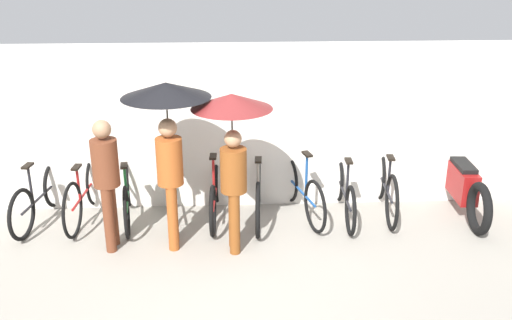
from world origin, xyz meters
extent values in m
plane|color=gray|center=(0.00, 0.00, 0.00)|extent=(30.00, 30.00, 0.00)
cube|color=silver|center=(0.00, 2.01, 1.18)|extent=(13.90, 0.12, 2.36)
torus|color=black|center=(-2.33, 2.07, 0.34)|extent=(0.15, 0.68, 0.68)
torus|color=black|center=(-2.47, 1.07, 0.34)|extent=(0.15, 0.68, 0.68)
cylinder|color=black|center=(-2.40, 1.57, 0.34)|extent=(0.17, 1.01, 0.04)
cylinder|color=black|center=(-2.43, 1.39, 0.61)|extent=(0.04, 0.04, 0.53)
cube|color=black|center=(-2.43, 1.39, 0.89)|extent=(0.12, 0.21, 0.03)
cylinder|color=black|center=(-2.33, 2.07, 0.72)|extent=(0.04, 0.04, 0.75)
cylinder|color=black|center=(-2.33, 2.07, 1.09)|extent=(0.44, 0.09, 0.03)
torus|color=black|center=(-1.77, 2.12, 0.37)|extent=(0.09, 0.75, 0.74)
torus|color=black|center=(-1.83, 1.10, 0.37)|extent=(0.09, 0.75, 0.74)
cylinder|color=maroon|center=(-1.80, 1.61, 0.37)|extent=(0.09, 1.03, 0.04)
cylinder|color=maroon|center=(-1.81, 1.43, 0.60)|extent=(0.04, 0.04, 0.45)
cube|color=black|center=(-1.81, 1.43, 0.84)|extent=(0.10, 0.20, 0.03)
cylinder|color=maroon|center=(-1.77, 2.12, 0.70)|extent=(0.04, 0.04, 0.66)
cylinder|color=maroon|center=(-1.77, 2.12, 1.04)|extent=(0.44, 0.05, 0.03)
torus|color=black|center=(-1.27, 2.04, 0.35)|extent=(0.14, 0.70, 0.70)
torus|color=black|center=(-1.13, 1.05, 0.35)|extent=(0.14, 0.70, 0.70)
cylinder|color=#19662D|center=(-1.20, 1.55, 0.35)|extent=(0.17, 1.00, 0.04)
cylinder|color=#19662D|center=(-1.18, 1.38, 0.60)|extent=(0.04, 0.04, 0.51)
cube|color=black|center=(-1.18, 1.38, 0.87)|extent=(0.12, 0.21, 0.03)
cylinder|color=#19662D|center=(-1.27, 2.04, 0.67)|extent=(0.04, 0.04, 0.64)
cylinder|color=#19662D|center=(-1.27, 2.04, 0.99)|extent=(0.44, 0.09, 0.03)
torus|color=black|center=(-0.68, 2.04, 0.33)|extent=(0.15, 0.67, 0.67)
torus|color=black|center=(-0.52, 1.05, 0.33)|extent=(0.15, 0.67, 0.67)
cylinder|color=#19662D|center=(-0.60, 1.55, 0.33)|extent=(0.20, 0.99, 0.04)
cylinder|color=#19662D|center=(-0.57, 1.37, 0.64)|extent=(0.04, 0.04, 0.62)
cube|color=black|center=(-0.57, 1.37, 0.97)|extent=(0.12, 0.21, 0.03)
cylinder|color=#19662D|center=(-0.68, 2.04, 0.67)|extent=(0.04, 0.04, 0.66)
cylinder|color=#19662D|center=(-0.68, 2.04, 1.00)|extent=(0.44, 0.10, 0.03)
torus|color=black|center=(0.02, 2.11, 0.34)|extent=(0.08, 0.68, 0.68)
torus|color=black|center=(-0.02, 1.06, 0.34)|extent=(0.08, 0.68, 0.68)
cylinder|color=maroon|center=(0.00, 1.58, 0.34)|extent=(0.08, 1.06, 0.04)
cylinder|color=maroon|center=(-0.01, 1.40, 0.65)|extent=(0.04, 0.04, 0.61)
cube|color=black|center=(-0.01, 1.40, 0.97)|extent=(0.10, 0.20, 0.03)
cylinder|color=maroon|center=(0.02, 2.11, 0.69)|extent=(0.04, 0.04, 0.70)
cylinder|color=maroon|center=(0.02, 2.11, 1.05)|extent=(0.44, 0.04, 0.03)
torus|color=black|center=(0.64, 2.08, 0.37)|extent=(0.10, 0.74, 0.74)
torus|color=black|center=(0.57, 0.99, 0.37)|extent=(0.10, 0.74, 0.74)
cylinder|color=#A59E93|center=(0.60, 1.53, 0.37)|extent=(0.11, 1.09, 0.04)
cylinder|color=#A59E93|center=(0.59, 1.34, 0.64)|extent=(0.04, 0.04, 0.55)
cube|color=black|center=(0.59, 1.34, 0.93)|extent=(0.10, 0.21, 0.03)
cylinder|color=#A59E93|center=(0.64, 2.08, 0.66)|extent=(0.04, 0.04, 0.58)
cylinder|color=#A59E93|center=(0.64, 2.08, 0.95)|extent=(0.44, 0.06, 0.03)
torus|color=black|center=(1.08, 2.09, 0.36)|extent=(0.22, 0.71, 0.72)
torus|color=black|center=(1.33, 1.09, 0.36)|extent=(0.22, 0.71, 0.72)
cylinder|color=#19478C|center=(1.20, 1.59, 0.36)|extent=(0.28, 1.01, 0.04)
cylinder|color=#19478C|center=(1.24, 1.41, 0.66)|extent=(0.04, 0.04, 0.60)
cube|color=black|center=(1.24, 1.41, 0.98)|extent=(0.14, 0.22, 0.03)
cylinder|color=#19478C|center=(1.08, 2.09, 0.70)|extent=(0.04, 0.04, 0.69)
cylinder|color=#19478C|center=(1.08, 2.09, 1.05)|extent=(0.43, 0.13, 0.03)
torus|color=black|center=(1.82, 2.07, 0.33)|extent=(0.08, 0.67, 0.67)
torus|color=black|center=(1.78, 0.99, 0.33)|extent=(0.08, 0.67, 0.67)
cylinder|color=black|center=(1.80, 1.53, 0.33)|extent=(0.08, 1.08, 0.04)
cylinder|color=black|center=(1.79, 1.34, 0.61)|extent=(0.04, 0.04, 0.55)
cube|color=black|center=(1.79, 1.34, 0.90)|extent=(0.10, 0.20, 0.03)
cylinder|color=black|center=(1.82, 2.07, 0.70)|extent=(0.04, 0.04, 0.74)
cylinder|color=black|center=(1.82, 2.07, 1.07)|extent=(0.44, 0.05, 0.03)
torus|color=black|center=(2.45, 2.11, 0.38)|extent=(0.12, 0.76, 0.76)
torus|color=black|center=(2.36, 1.12, 0.38)|extent=(0.12, 0.76, 0.76)
cylinder|color=black|center=(2.40, 1.62, 0.38)|extent=(0.12, 1.00, 0.04)
cylinder|color=black|center=(2.39, 1.44, 0.63)|extent=(0.04, 0.04, 0.50)
cube|color=black|center=(2.39, 1.44, 0.89)|extent=(0.11, 0.21, 0.03)
cylinder|color=black|center=(2.45, 2.11, 0.67)|extent=(0.04, 0.04, 0.58)
cylinder|color=black|center=(2.45, 2.11, 0.96)|extent=(0.44, 0.07, 0.03)
cylinder|color=brown|center=(-1.28, 0.68, 0.43)|extent=(0.13, 0.13, 0.86)
cylinder|color=brown|center=(-1.27, 0.86, 0.43)|extent=(0.13, 0.13, 0.86)
cylinder|color=brown|center=(-1.28, 0.77, 1.15)|extent=(0.32, 0.32, 0.58)
sphere|color=#997051|center=(-1.28, 0.77, 1.57)|extent=(0.22, 0.22, 0.22)
cylinder|color=#9E4C1E|center=(-0.50, 0.69, 0.43)|extent=(0.13, 0.13, 0.86)
cylinder|color=#9E4C1E|center=(-0.52, 0.87, 0.43)|extent=(0.13, 0.13, 0.86)
cylinder|color=#9E4C1E|center=(-0.51, 0.78, 1.15)|extent=(0.32, 0.32, 0.58)
sphere|color=tan|center=(-0.51, 0.78, 1.57)|extent=(0.22, 0.22, 0.22)
cylinder|color=#332D28|center=(-0.52, 0.92, 1.54)|extent=(0.02, 0.02, 0.72)
cone|color=black|center=(-0.52, 0.92, 1.99)|extent=(1.07, 1.07, 0.18)
cylinder|color=brown|center=(0.26, 0.56, 0.40)|extent=(0.13, 0.13, 0.80)
cylinder|color=brown|center=(0.25, 0.74, 0.40)|extent=(0.13, 0.13, 0.80)
cylinder|color=brown|center=(0.26, 0.65, 1.07)|extent=(0.32, 0.32, 0.54)
sphere|color=tan|center=(0.26, 0.65, 1.47)|extent=(0.21, 0.21, 0.21)
cylinder|color=#332D28|center=(0.25, 0.79, 1.45)|extent=(0.02, 0.02, 0.69)
cone|color=#591919|center=(0.25, 0.79, 1.88)|extent=(0.97, 0.97, 0.18)
torus|color=black|center=(3.54, 2.37, 0.35)|extent=(0.15, 0.71, 0.70)
torus|color=black|center=(3.47, 0.94, 0.35)|extent=(0.15, 0.71, 0.70)
cube|color=maroon|center=(3.50, 1.65, 0.43)|extent=(0.28, 0.80, 0.44)
cube|color=black|center=(3.50, 1.65, 0.68)|extent=(0.25, 0.56, 0.06)
cylinder|color=#B2B2B7|center=(3.54, 2.37, 0.90)|extent=(0.58, 0.06, 0.03)
camera|label=1|loc=(0.22, -5.66, 3.60)|focal=40.00mm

